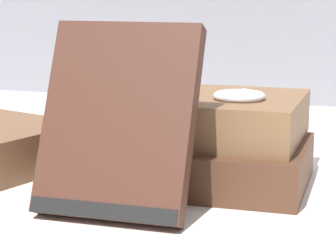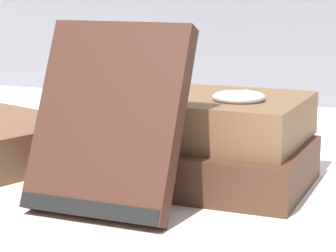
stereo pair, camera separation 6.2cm
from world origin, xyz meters
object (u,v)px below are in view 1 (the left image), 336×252
Objects in this scene: book_flat_bottom at (180,160)px; book_leaning_front at (118,127)px; reading_glasses at (196,143)px; pocket_watch at (239,96)px; book_flat_top at (181,115)px.

book_flat_bottom is 1.46× the size of book_leaning_front.
book_flat_bottom is 2.06× the size of reading_glasses.
book_flat_top is at bearing 166.46° from pocket_watch.
pocket_watch reaches higher than book_flat_top.
book_flat_top is 0.06m from pocket_watch.
book_leaning_front is at bearing -75.40° from reading_glasses.
pocket_watch is at bearing -47.92° from reading_glasses.
book_flat_bottom reaches higher than reading_glasses.
book_leaning_front is at bearing -97.86° from book_flat_top.
pocket_watch reaches higher than reading_glasses.
reading_glasses is (-0.02, 0.13, -0.06)m from book_flat_top.
book_flat_bottom is at bearing -74.85° from book_flat_top.
book_flat_bottom is at bearing -66.65° from reading_glasses.
pocket_watch is (0.05, 0.00, 0.06)m from book_flat_bottom.
book_leaning_front is 3.03× the size of pocket_watch.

